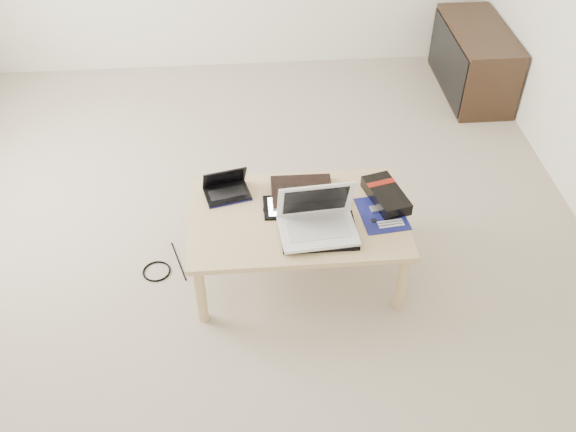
{
  "coord_description": "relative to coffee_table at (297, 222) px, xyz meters",
  "views": [
    {
      "loc": [
        0.05,
        -2.73,
        2.56
      ],
      "look_at": [
        0.25,
        -0.33,
        0.4
      ],
      "focal_mm": 40.0,
      "sensor_mm": 36.0,
      "label": 1
    }
  ],
  "objects": [
    {
      "name": "book",
      "position": [
        0.04,
        0.16,
        0.06
      ],
      "size": [
        0.32,
        0.27,
        0.03
      ],
      "color": "black",
      "rests_on": "coffee_table"
    },
    {
      "name": "tablet",
      "position": [
        -0.04,
        0.06,
        0.05
      ],
      "size": [
        0.24,
        0.18,
        0.01
      ],
      "color": "black",
      "rests_on": "coffee_table"
    },
    {
      "name": "white_laptop",
      "position": [
        0.09,
        -0.12,
        0.12
      ],
      "size": [
        0.39,
        0.29,
        0.26
      ],
      "color": "white",
      "rests_on": "neoprene_sleeve"
    },
    {
      "name": "netbook",
      "position": [
        -0.35,
        0.2,
        0.08
      ],
      "size": [
        0.26,
        0.22,
        0.15
      ],
      "color": "black",
      "rests_on": "coffee_table"
    },
    {
      "name": "floor_cable_trail",
      "position": [
        -0.65,
        0.11,
        -0.35
      ],
      "size": [
        0.1,
        0.3,
        0.01
      ],
      "primitive_type": "cylinder",
      "rotation": [
        1.57,
        0.0,
        0.3
      ],
      "color": "black",
      "rests_on": "ground"
    },
    {
      "name": "coffee_table",
      "position": [
        0.0,
        0.0,
        0.0
      ],
      "size": [
        1.1,
        0.7,
        0.4
      ],
      "color": "#DDBF85",
      "rests_on": "ground"
    },
    {
      "name": "remote",
      "position": [
        0.25,
        0.02,
        0.06
      ],
      "size": [
        0.08,
        0.23,
        0.02
      ],
      "color": "#B6B5BA",
      "rests_on": "coffee_table"
    },
    {
      "name": "ground",
      "position": [
        -0.29,
        0.33,
        -0.35
      ],
      "size": [
        4.0,
        4.0,
        0.0
      ],
      "primitive_type": "plane",
      "color": "beige",
      "rests_on": "ground"
    },
    {
      "name": "motherboard",
      "position": [
        0.43,
        -0.03,
        0.05
      ],
      "size": [
        0.25,
        0.3,
        0.01
      ],
      "color": "#0D1159",
      "rests_on": "coffee_table"
    },
    {
      "name": "gpu_box",
      "position": [
        0.47,
        0.08,
        0.08
      ],
      "size": [
        0.22,
        0.33,
        0.07
      ],
      "color": "black",
      "rests_on": "coffee_table"
    },
    {
      "name": "media_cabinet",
      "position": [
        1.48,
        1.78,
        -0.1
      ],
      "size": [
        0.41,
        0.9,
        0.5
      ],
      "color": "#3C2718",
      "rests_on": "ground"
    },
    {
      "name": "cable_coil",
      "position": [
        -0.12,
        0.05,
        0.05
      ],
      "size": [
        0.13,
        0.13,
        0.01
      ],
      "primitive_type": "torus",
      "rotation": [
        0.0,
        0.0,
        0.22
      ],
      "color": "black",
      "rests_on": "coffee_table"
    },
    {
      "name": "floor_cable_coil",
      "position": [
        -0.76,
        0.04,
        -0.35
      ],
      "size": [
        0.17,
        0.17,
        0.01
      ],
      "primitive_type": "torus",
      "rotation": [
        0.0,
        0.0,
        -0.13
      ],
      "color": "black",
      "rests_on": "ground"
    },
    {
      "name": "neoprene_sleeve",
      "position": [
        0.09,
        -0.14,
        0.06
      ],
      "size": [
        0.37,
        0.27,
        0.02
      ],
      "primitive_type": "cube",
      "rotation": [
        0.0,
        0.0,
        -0.01
      ],
      "color": "black",
      "rests_on": "coffee_table"
    }
  ]
}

